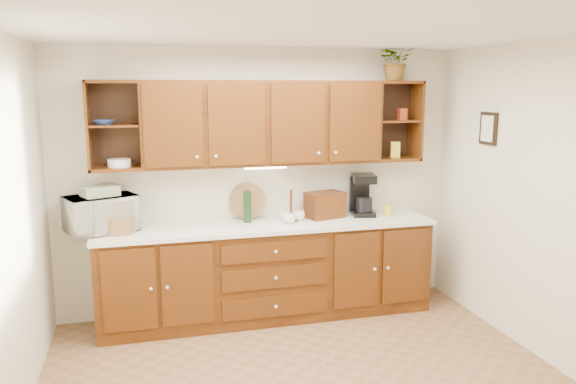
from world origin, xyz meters
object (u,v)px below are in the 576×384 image
microwave (101,214)px  bread_box (325,205)px  potted_plant (396,61)px  coffee_maker (362,195)px

microwave → bread_box: bearing=-22.2°
bread_box → potted_plant: bearing=-15.3°
microwave → potted_plant: bearing=-22.2°
bread_box → potted_plant: potted_plant is taller
coffee_maker → potted_plant: 1.38m
microwave → bread_box: microwave is taller
bread_box → potted_plant: size_ratio=0.95×
microwave → bread_box: (2.13, 0.01, -0.04)m
coffee_maker → potted_plant: size_ratio=1.08×
bread_box → coffee_maker: coffee_maker is taller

